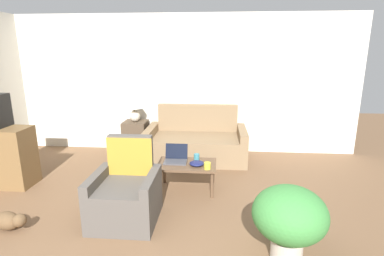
{
  "coord_description": "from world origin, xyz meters",
  "views": [
    {
      "loc": [
        0.85,
        -1.8,
        1.92
      ],
      "look_at": [
        0.47,
        2.74,
        0.75
      ],
      "focal_mm": 28.0,
      "sensor_mm": 36.0,
      "label": 1
    }
  ],
  "objects_px": {
    "laptop": "(176,158)",
    "armchair": "(126,196)",
    "coffee_table": "(187,167)",
    "cup_navy": "(207,166)",
    "couch": "(196,144)",
    "cup_yellow": "(197,157)",
    "snack_bowl": "(197,163)",
    "potted_plant": "(289,217)",
    "cat_black": "(9,221)",
    "table_lamp": "(134,104)"
  },
  "relations": [
    {
      "from": "snack_bowl",
      "to": "potted_plant",
      "type": "bearing_deg",
      "value": -54.45
    },
    {
      "from": "cup_navy",
      "to": "snack_bowl",
      "type": "bearing_deg",
      "value": 142.55
    },
    {
      "from": "snack_bowl",
      "to": "cat_black",
      "type": "bearing_deg",
      "value": -151.48
    },
    {
      "from": "couch",
      "to": "laptop",
      "type": "relative_size",
      "value": 5.6
    },
    {
      "from": "potted_plant",
      "to": "snack_bowl",
      "type": "bearing_deg",
      "value": 125.55
    },
    {
      "from": "laptop",
      "to": "cup_yellow",
      "type": "distance_m",
      "value": 0.3
    },
    {
      "from": "snack_bowl",
      "to": "cat_black",
      "type": "distance_m",
      "value": 2.3
    },
    {
      "from": "armchair",
      "to": "potted_plant",
      "type": "distance_m",
      "value": 1.81
    },
    {
      "from": "coffee_table",
      "to": "cup_navy",
      "type": "height_order",
      "value": "cup_navy"
    },
    {
      "from": "armchair",
      "to": "cup_yellow",
      "type": "height_order",
      "value": "armchair"
    },
    {
      "from": "armchair",
      "to": "snack_bowl",
      "type": "relative_size",
      "value": 4.68
    },
    {
      "from": "coffee_table",
      "to": "cat_black",
      "type": "bearing_deg",
      "value": -148.34
    },
    {
      "from": "couch",
      "to": "laptop",
      "type": "xyz_separation_m",
      "value": [
        -0.21,
        -1.26,
        0.17
      ]
    },
    {
      "from": "cat_black",
      "to": "table_lamp",
      "type": "bearing_deg",
      "value": 89.18
    },
    {
      "from": "armchair",
      "to": "laptop",
      "type": "relative_size",
      "value": 2.97
    },
    {
      "from": "cat_black",
      "to": "laptop",
      "type": "bearing_deg",
      "value": 50.31
    },
    {
      "from": "laptop",
      "to": "snack_bowl",
      "type": "distance_m",
      "value": 0.33
    },
    {
      "from": "couch",
      "to": "armchair",
      "type": "xyz_separation_m",
      "value": [
        -0.67,
        -2.14,
        0.01
      ]
    },
    {
      "from": "table_lamp",
      "to": "cup_navy",
      "type": "xyz_separation_m",
      "value": [
        1.42,
        -1.66,
        -0.53
      ]
    },
    {
      "from": "coffee_table",
      "to": "cup_navy",
      "type": "distance_m",
      "value": 0.35
    },
    {
      "from": "armchair",
      "to": "cup_yellow",
      "type": "xyz_separation_m",
      "value": [
        0.76,
        0.96,
        0.15
      ]
    },
    {
      "from": "snack_bowl",
      "to": "potted_plant",
      "type": "xyz_separation_m",
      "value": [
        0.94,
        -1.32,
        0.02
      ]
    },
    {
      "from": "couch",
      "to": "snack_bowl",
      "type": "height_order",
      "value": "couch"
    },
    {
      "from": "table_lamp",
      "to": "laptop",
      "type": "relative_size",
      "value": 1.63
    },
    {
      "from": "armchair",
      "to": "cat_black",
      "type": "xyz_separation_m",
      "value": [
        -1.23,
        -0.34,
        -0.18
      ]
    },
    {
      "from": "armchair",
      "to": "coffee_table",
      "type": "bearing_deg",
      "value": 52.22
    },
    {
      "from": "laptop",
      "to": "cup_navy",
      "type": "xyz_separation_m",
      "value": [
        0.46,
        -0.24,
        -0.01
      ]
    },
    {
      "from": "armchair",
      "to": "cup_navy",
      "type": "relative_size",
      "value": 10.21
    },
    {
      "from": "laptop",
      "to": "cup_yellow",
      "type": "bearing_deg",
      "value": 14.78
    },
    {
      "from": "couch",
      "to": "coffee_table",
      "type": "height_order",
      "value": "couch"
    },
    {
      "from": "coffee_table",
      "to": "cup_navy",
      "type": "relative_size",
      "value": 8.81
    },
    {
      "from": "couch",
      "to": "table_lamp",
      "type": "height_order",
      "value": "table_lamp"
    },
    {
      "from": "coffee_table",
      "to": "couch",
      "type": "bearing_deg",
      "value": 88.2
    },
    {
      "from": "coffee_table",
      "to": "table_lamp",
      "type": "bearing_deg",
      "value": 127.23
    },
    {
      "from": "coffee_table",
      "to": "cup_yellow",
      "type": "distance_m",
      "value": 0.22
    },
    {
      "from": "table_lamp",
      "to": "snack_bowl",
      "type": "xyz_separation_m",
      "value": [
        1.28,
        -1.55,
        -0.54
      ]
    },
    {
      "from": "armchair",
      "to": "table_lamp",
      "type": "xyz_separation_m",
      "value": [
        -0.5,
        2.3,
        0.68
      ]
    },
    {
      "from": "couch",
      "to": "laptop",
      "type": "height_order",
      "value": "couch"
    },
    {
      "from": "laptop",
      "to": "snack_bowl",
      "type": "bearing_deg",
      "value": -22.96
    },
    {
      "from": "table_lamp",
      "to": "laptop",
      "type": "xyz_separation_m",
      "value": [
        0.97,
        -1.42,
        -0.52
      ]
    },
    {
      "from": "snack_bowl",
      "to": "armchair",
      "type": "bearing_deg",
      "value": -135.75
    },
    {
      "from": "cup_yellow",
      "to": "snack_bowl",
      "type": "bearing_deg",
      "value": -85.69
    },
    {
      "from": "laptop",
      "to": "cat_black",
      "type": "distance_m",
      "value": 2.11
    },
    {
      "from": "cup_yellow",
      "to": "armchair",
      "type": "bearing_deg",
      "value": -128.25
    },
    {
      "from": "cup_yellow",
      "to": "cup_navy",
      "type": "bearing_deg",
      "value": -62.9
    },
    {
      "from": "laptop",
      "to": "cup_yellow",
      "type": "height_order",
      "value": "laptop"
    },
    {
      "from": "table_lamp",
      "to": "coffee_table",
      "type": "distance_m",
      "value": 1.97
    },
    {
      "from": "cup_navy",
      "to": "cat_black",
      "type": "xyz_separation_m",
      "value": [
        -2.15,
        -0.97,
        -0.33
      ]
    },
    {
      "from": "laptop",
      "to": "armchair",
      "type": "bearing_deg",
      "value": -117.75
    },
    {
      "from": "coffee_table",
      "to": "cat_black",
      "type": "relative_size",
      "value": 1.41
    }
  ]
}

